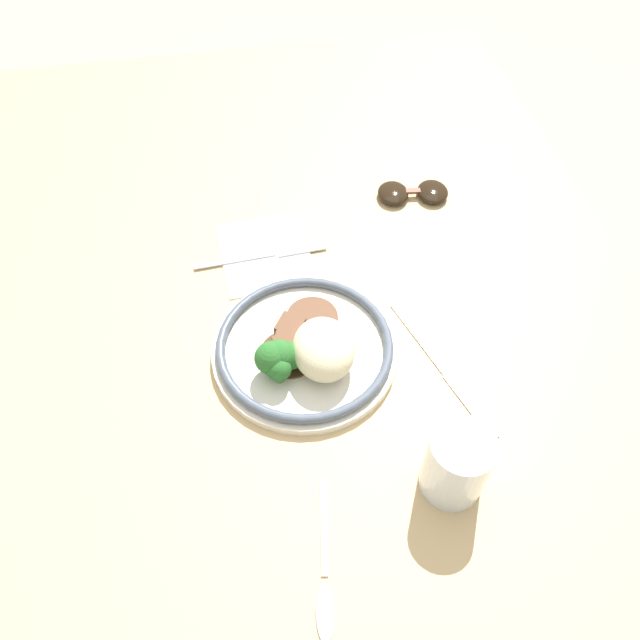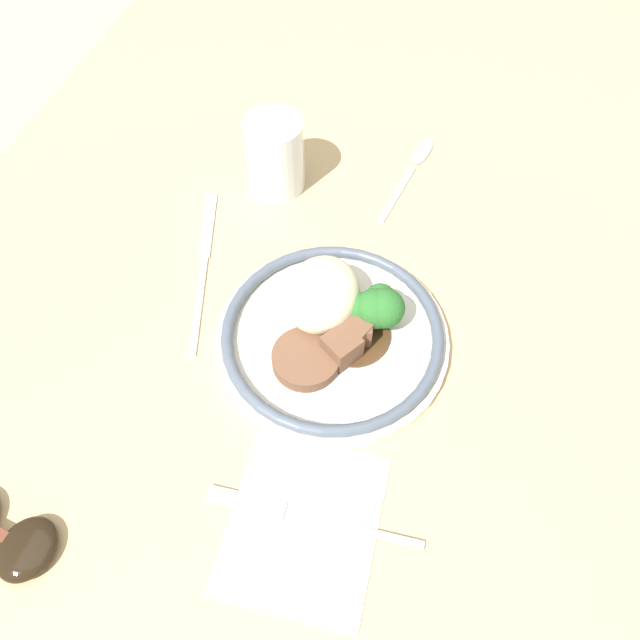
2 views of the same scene
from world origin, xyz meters
The scene contains 9 objects.
ground_plane centered at (0.00, 0.00, 0.00)m, with size 8.00×8.00×0.00m, color tan.
dining_table centered at (0.00, 0.00, 0.02)m, with size 1.52×0.97×0.05m.
napkin centered at (-0.19, -0.02, 0.05)m, with size 0.15×0.13×0.00m.
plate centered at (0.00, 0.01, 0.07)m, with size 0.23×0.23×0.07m.
juice_glass centered at (0.19, 0.14, 0.09)m, with size 0.07×0.07×0.09m.
fork centered at (-0.18, -0.01, 0.05)m, with size 0.02×0.19×0.00m.
knife centered at (0.05, 0.17, 0.05)m, with size 0.22×0.08×0.00m.
spoon centered at (0.28, -0.02, 0.05)m, with size 0.16×0.04×0.01m.
sunglasses centered at (-0.27, 0.22, 0.06)m, with size 0.07×0.11×0.02m.
Camera 1 is at (0.44, -0.05, 0.69)m, focal length 35.00 mm.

